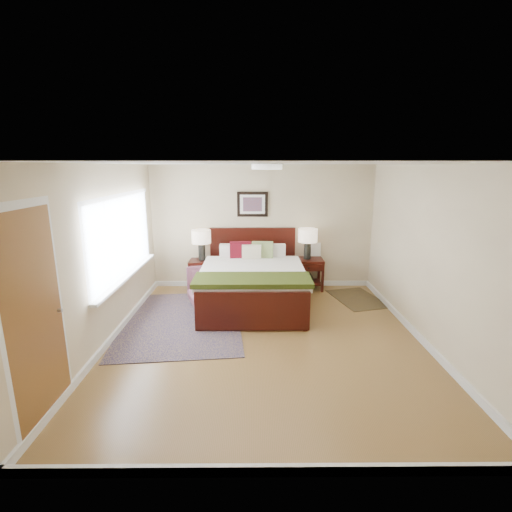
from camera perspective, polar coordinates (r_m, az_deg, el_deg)
name	(u,v)px	position (r m, az deg, el deg)	size (l,w,h in m)	color
floor	(266,338)	(5.58, 1.51, -12.56)	(5.00, 5.00, 0.00)	brown
back_wall	(262,227)	(7.60, 0.96, 4.46)	(4.50, 0.04, 2.50)	beige
front_wall	(278,336)	(2.79, 3.38, -12.21)	(4.50, 0.04, 2.50)	beige
left_wall	(104,256)	(5.55, -22.30, -0.03)	(0.04, 5.00, 2.50)	beige
right_wall	(427,256)	(5.69, 24.86, 0.05)	(0.04, 5.00, 2.50)	beige
ceiling	(267,163)	(5.01, 1.70, 14.05)	(4.50, 5.00, 0.02)	white
window	(125,238)	(6.15, -19.57, 2.66)	(0.11, 2.72, 1.32)	silver
door	(35,319)	(4.09, -30.82, -8.29)	(0.06, 1.00, 2.18)	silver
ceil_fixture	(267,166)	(5.01, 1.69, 13.65)	(0.44, 0.44, 0.08)	white
bed	(252,275)	(6.66, -0.55, -2.93)	(1.87, 2.27, 1.22)	#380E08
wall_art	(252,204)	(7.51, -0.54, 7.97)	(0.62, 0.05, 0.50)	black
nightstand_left	(202,266)	(7.59, -8.27, -1.58)	(0.51, 0.46, 0.61)	#380E08
nightstand_right	(307,271)	(7.63, 7.81, -2.28)	(0.64, 0.48, 0.64)	#380E08
lamp_left	(201,239)	(7.48, -8.40, 2.62)	(0.38, 0.38, 0.61)	black
lamp_right	(308,238)	(7.48, 7.97, 2.82)	(0.38, 0.38, 0.61)	black
armchair	(211,287)	(6.73, -6.99, -4.79)	(0.74, 0.76, 0.69)	brown
rug_persian	(182,320)	(6.27, -11.29, -9.70)	(1.86, 2.63, 0.01)	#0D0B39
rug_navy	(357,299)	(7.37, 15.30, -6.34)	(0.78, 1.17, 0.01)	black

